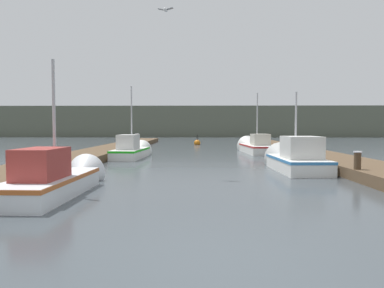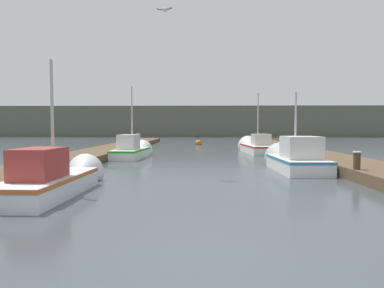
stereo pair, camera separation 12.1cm
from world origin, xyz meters
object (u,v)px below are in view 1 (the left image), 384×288
Objects in this scene: fishing_boat_1 at (294,159)px; mooring_piling_2 at (357,166)px; fishing_boat_2 at (133,150)px; seagull_lead at (166,10)px; mooring_piling_0 at (137,141)px; channel_buoy at (197,143)px; fishing_boat_0 at (58,178)px; mooring_piling_1 at (288,147)px; fishing_boat_3 at (255,147)px.

fishing_boat_1 is 4.47× the size of mooring_piling_2.
mooring_piling_2 is at bearing -39.09° from fishing_boat_2.
seagull_lead is (-5.10, -1.65, 5.46)m from fishing_boat_1.
fishing_boat_1 is at bearing 30.84° from seagull_lead.
channel_buoy is at bearing 53.01° from mooring_piling_0.
mooring_piling_0 is at bearing 94.53° from fishing_boat_0.
fishing_boat_2 reaches higher than mooring_piling_2.
mooring_piling_1 is 1.30× the size of mooring_piling_2.
fishing_boat_1 is 7.78× the size of seagull_lead.
fishing_boat_0 is at bearing -148.90° from fishing_boat_1.
fishing_boat_3 is 4.62× the size of mooring_piling_0.
channel_buoy is (-4.00, 9.37, -0.20)m from fishing_boat_3.
mooring_piling_1 is 10.28m from seagull_lead.
fishing_boat_3 is 5.04× the size of channel_buoy.
fishing_boat_3 is (0.01, 9.62, -0.09)m from fishing_boat_1.
mooring_piling_2 is at bearing -88.22° from fishing_boat_3.
fishing_boat_1 is 19.40m from channel_buoy.
fishing_boat_3 is at bearing 101.48° from mooring_piling_1.
channel_buoy is at bearing 100.16° from fishing_boat_1.
seagull_lead is at bearing -118.44° from fishing_boat_3.
mooring_piling_1 is 7.49m from mooring_piling_2.
fishing_boat_0 is 0.81× the size of fishing_boat_3.
fishing_boat_1 is at bearing -78.11° from channel_buoy.
mooring_piling_0 is 1.25× the size of mooring_piling_2.
mooring_piling_1 is (8.69, 9.68, 0.23)m from fishing_boat_0.
fishing_boat_2 is (0.02, 10.47, 0.01)m from fishing_boat_0.
fishing_boat_2 is 0.85× the size of fishing_boat_3.
fishing_boat_3 is (7.68, 4.11, -0.04)m from fishing_boat_2.
fishing_boat_2 is 4.30× the size of channel_buoy.
seagull_lead is (2.59, 3.31, 5.51)m from fishing_boat_0.
seagull_lead is at bearing 53.15° from fishing_boat_0.
mooring_piling_1 is at bearing -39.43° from mooring_piling_0.
mooring_piling_2 is at bearing 14.99° from fishing_boat_0.
fishing_boat_3 is 5.00m from mooring_piling_1.
fishing_boat_3 is 13.55m from seagull_lead.
mooring_piling_0 is at bearing 156.38° from fishing_boat_3.
fishing_boat_2 is at bearing -105.27° from channel_buoy.
seagull_lead is at bearing 170.12° from mooring_piling_2.
fishing_boat_1 is 4.83m from mooring_piling_1.
fishing_boat_3 is 10.02× the size of seagull_lead.
seagull_lead is (3.62, -14.37, 5.30)m from mooring_piling_0.
mooring_piling_0 is at bearing 140.57° from mooring_piling_1.
channel_buoy is (3.69, 23.94, -0.23)m from fishing_boat_0.
channel_buoy is (-4.00, 18.98, -0.29)m from fishing_boat_1.
fishing_boat_1 is 9.45m from fishing_boat_2.
fishing_boat_2 reaches higher than mooring_piling_1.
channel_buoy is (3.68, 13.47, -0.24)m from fishing_boat_2.
mooring_piling_1 is (0.99, -4.89, 0.26)m from fishing_boat_3.
fishing_boat_1 is 3.58× the size of mooring_piling_0.
mooring_piling_1 is at bearing 76.31° from fishing_boat_1.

